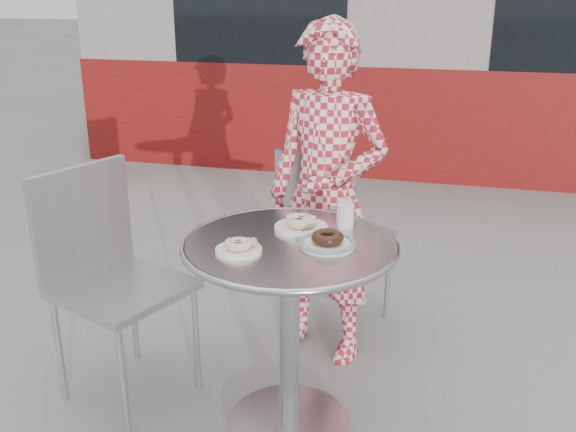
% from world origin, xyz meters
% --- Properties ---
extents(ground, '(60.00, 60.00, 0.00)m').
position_xyz_m(ground, '(0.00, 0.00, 0.00)').
color(ground, gray).
rests_on(ground, ground).
extents(storefront, '(6.02, 4.55, 3.00)m').
position_xyz_m(storefront, '(-0.00, 5.56, 1.49)').
color(storefront, gray).
rests_on(storefront, ground).
extents(bistro_table, '(0.79, 0.79, 0.80)m').
position_xyz_m(bistro_table, '(0.02, -0.00, 0.60)').
color(bistro_table, '#BCBCC1').
rests_on(bistro_table, ground).
extents(chair_far, '(0.58, 0.58, 0.94)m').
position_xyz_m(chair_far, '(0.04, 0.88, 0.29)').
color(chair_far, '#A3A6AB').
rests_on(chair_far, ground).
extents(chair_left, '(0.61, 0.61, 0.98)m').
position_xyz_m(chair_left, '(-0.70, 0.05, 0.30)').
color(chair_left, '#A3A6AB').
rests_on(chair_left, ground).
extents(seated_person, '(0.64, 0.51, 1.55)m').
position_xyz_m(seated_person, '(0.03, 0.62, 0.78)').
color(seated_person, '#B01B2A').
rests_on(seated_person, ground).
extents(plate_far, '(0.20, 0.20, 0.05)m').
position_xyz_m(plate_far, '(0.03, 0.14, 0.82)').
color(plate_far, white).
rests_on(plate_far, bistro_table).
extents(plate_near, '(0.16, 0.16, 0.04)m').
position_xyz_m(plate_near, '(-0.13, -0.13, 0.81)').
color(plate_near, white).
rests_on(plate_near, bistro_table).
extents(plate_checker, '(0.20, 0.20, 0.05)m').
position_xyz_m(plate_checker, '(0.16, -0.00, 0.81)').
color(plate_checker, white).
rests_on(plate_checker, bistro_table).
extents(milk_cup, '(0.07, 0.07, 0.11)m').
position_xyz_m(milk_cup, '(0.19, 0.20, 0.85)').
color(milk_cup, white).
rests_on(milk_cup, bistro_table).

